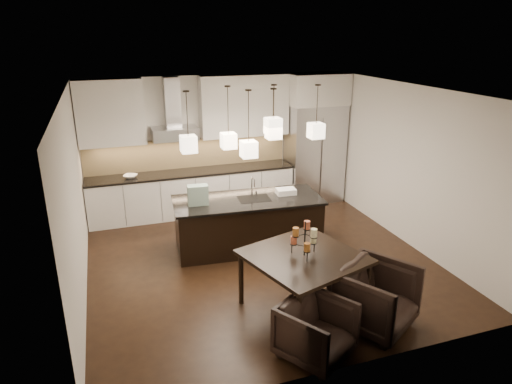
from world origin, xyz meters
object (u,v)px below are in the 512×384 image
object	(u,v)px
dining_table	(303,282)
armchair_left	(316,331)
refrigerator	(314,154)
island_body	(248,224)
armchair_right	(375,297)

from	to	relation	value
dining_table	armchair_left	size ratio (longest dim) A/B	1.78
refrigerator	armchair_left	world-z (taller)	refrigerator
island_body	refrigerator	bearing A→B (deg)	45.23
armchair_right	armchair_left	bearing A→B (deg)	165.77
dining_table	armchair_right	world-z (taller)	armchair_right
armchair_right	island_body	bearing A→B (deg)	75.89
island_body	armchair_right	bearing A→B (deg)	-68.00
refrigerator	armchair_right	size ratio (longest dim) A/B	2.31
refrigerator	dining_table	world-z (taller)	refrigerator
armchair_left	armchair_right	world-z (taller)	armchair_right
island_body	armchair_right	size ratio (longest dim) A/B	2.66
refrigerator	island_body	size ratio (longest dim) A/B	0.87
dining_table	armchair_left	bearing A→B (deg)	-122.39
armchair_left	refrigerator	bearing A→B (deg)	33.09
dining_table	refrigerator	bearing A→B (deg)	45.56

